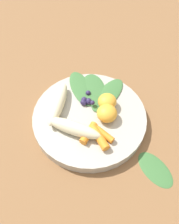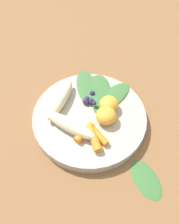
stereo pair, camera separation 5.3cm
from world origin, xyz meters
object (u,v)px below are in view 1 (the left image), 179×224
object	(u,v)px
orange_segment_near	(107,102)
kale_leaf_stray	(155,169)
banana_peeled_right	(58,104)
banana_peeled_left	(74,128)
bowl	(90,118)

from	to	relation	value
orange_segment_near	kale_leaf_stray	world-z (taller)	orange_segment_near
banana_peeled_right	kale_leaf_stray	distance (m)	0.26
banana_peeled_left	orange_segment_near	size ratio (longest dim) A/B	2.84
bowl	kale_leaf_stray	world-z (taller)	bowl
banana_peeled_left	banana_peeled_right	xyz separation A→B (m)	(-0.04, 0.07, 0.00)
orange_segment_near	banana_peeled_right	bearing A→B (deg)	179.33
kale_leaf_stray	banana_peeled_left	bearing A→B (deg)	-148.59
banana_peeled_left	banana_peeled_right	distance (m)	0.08
banana_peeled_right	orange_segment_near	size ratio (longest dim) A/B	2.84
banana_peeled_left	kale_leaf_stray	xyz separation A→B (m)	(0.17, -0.09, -0.04)
orange_segment_near	kale_leaf_stray	xyz separation A→B (m)	(0.09, -0.16, -0.04)
bowl	banana_peeled_left	size ratio (longest dim) A/B	2.13
bowl	banana_peeled_left	world-z (taller)	banana_peeled_left
bowl	banana_peeled_right	bearing A→B (deg)	161.45
orange_segment_near	kale_leaf_stray	distance (m)	0.19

